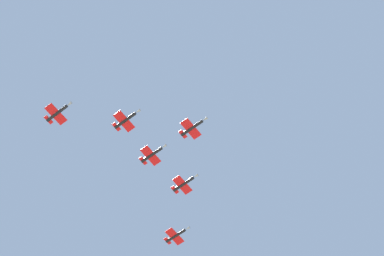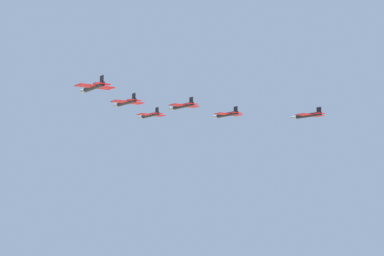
{
  "view_description": "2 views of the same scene",
  "coord_description": "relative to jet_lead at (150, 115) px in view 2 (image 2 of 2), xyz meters",
  "views": [
    {
      "loc": [
        -81.12,
        51.39,
        3.5
      ],
      "look_at": [
        4.28,
        -1.1,
        205.96
      ],
      "focal_mm": 54.48,
      "sensor_mm": 36.0,
      "label": 1
    },
    {
      "loc": [
        186.81,
        -28.38,
        180.96
      ],
      "look_at": [
        2.91,
        13.54,
        202.09
      ],
      "focal_mm": 51.91,
      "sensor_mm": 36.0,
      "label": 2
    }
  ],
  "objects": [
    {
      "name": "jet_lead",
      "position": [
        0.0,
        0.0,
        0.0
      ],
      "size": [
        12.73,
        9.8,
        2.67
      ],
      "rotation": [
        0.0,
        0.0,
        1.94
      ],
      "color": "black"
    },
    {
      "name": "jet_port_inner",
      "position": [
        23.74,
        -10.5,
        0.25
      ],
      "size": [
        12.73,
        9.8,
        2.67
      ],
      "rotation": [
        0.0,
        0.0,
        1.94
      ],
      "color": "black"
    },
    {
      "name": "jet_starboard_inner",
      "position": [
        10.5,
        23.74,
        -0.46
      ],
      "size": [
        12.73,
        9.8,
        2.67
      ],
      "rotation": [
        0.0,
        0.0,
        1.94
      ],
      "color": "black"
    },
    {
      "name": "jet_port_outer",
      "position": [
        18.83,
        7.28,
        0.58
      ],
      "size": [
        12.73,
        9.8,
        2.67
      ],
      "rotation": [
        0.0,
        0.0,
        1.94
      ],
      "color": "black"
    },
    {
      "name": "jet_starboard_outer",
      "position": [
        47.49,
        -21.0,
        0.01
      ],
      "size": [
        12.73,
        9.8,
        2.67
      ],
      "rotation": [
        0.0,
        0.0,
        1.94
      ],
      "color": "black"
    },
    {
      "name": "jet_center_rear",
      "position": [
        21.0,
        47.49,
        -1.41
      ],
      "size": [
        12.73,
        9.8,
        2.67
      ],
      "rotation": [
        0.0,
        0.0,
        1.94
      ],
      "color": "black"
    }
  ]
}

